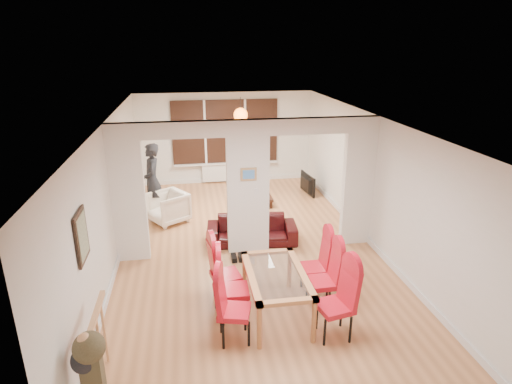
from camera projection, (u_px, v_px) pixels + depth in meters
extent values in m
cube|color=#BF7D4D|center=(248.00, 250.00, 8.52)|extent=(5.00, 9.00, 0.01)
cube|color=white|center=(248.00, 188.00, 8.09)|extent=(5.00, 0.18, 2.60)
cube|color=black|center=(225.00, 132.00, 12.16)|extent=(3.00, 0.08, 1.80)
cube|color=white|center=(226.00, 172.00, 12.52)|extent=(1.40, 0.08, 0.50)
sphere|color=orange|center=(241.00, 115.00, 10.93)|extent=(0.36, 0.36, 0.36)
cube|color=gray|center=(82.00, 236.00, 5.38)|extent=(0.04, 0.52, 0.67)
cube|color=#4C8CD8|center=(249.00, 174.00, 7.90)|extent=(0.30, 0.03, 0.25)
imported|color=black|center=(252.00, 230.00, 8.77)|extent=(1.88, 0.89, 0.53)
imported|color=#F2E2CD|center=(168.00, 207.00, 9.72)|extent=(1.06, 1.07, 0.71)
imported|color=black|center=(152.00, 181.00, 9.89)|extent=(0.67, 0.48, 1.75)
imported|color=black|center=(304.00, 184.00, 11.61)|extent=(0.93, 0.23, 0.53)
cylinder|color=#143F19|center=(257.00, 193.00, 10.58)|extent=(0.07, 0.07, 0.28)
imported|color=#361C12|center=(251.00, 196.00, 10.69)|extent=(0.24, 0.24, 0.06)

